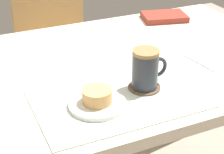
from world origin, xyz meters
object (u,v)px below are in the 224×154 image
at_px(wooden_chair, 59,39).
at_px(pastry, 97,96).
at_px(coffee_mug, 146,69).
at_px(pastry_plate, 97,104).
at_px(dining_table, 110,83).
at_px(small_book, 164,17).

bearing_deg(wooden_chair, pastry, 72.25).
xyz_separation_m(wooden_chair, pastry, (-0.17, -0.95, 0.24)).
xyz_separation_m(pastry, coffee_mug, (0.16, 0.03, 0.03)).
height_order(pastry_plate, pastry, pastry).
height_order(dining_table, pastry_plate, pastry_plate).
bearing_deg(small_book, coffee_mug, -112.88).
height_order(wooden_chair, pastry_plate, wooden_chair).
distance_m(dining_table, wooden_chair, 0.74).
distance_m(pastry, coffee_mug, 0.17).
distance_m(dining_table, pastry, 0.28).
relative_size(dining_table, small_book, 7.23).
relative_size(wooden_chair, coffee_mug, 8.12).
bearing_deg(wooden_chair, pastry_plate, 72.25).
distance_m(pastry_plate, coffee_mug, 0.17).
xyz_separation_m(pastry_plate, small_book, (0.52, 0.51, 0.00)).
height_order(dining_table, small_book, small_book).
xyz_separation_m(pastry, small_book, (0.52, 0.51, -0.02)).
height_order(wooden_chair, coffee_mug, wooden_chair).
relative_size(dining_table, pastry_plate, 8.37).
xyz_separation_m(wooden_chair, small_book, (0.34, -0.44, 0.22)).
bearing_deg(coffee_mug, dining_table, 97.34).
relative_size(wooden_chair, small_book, 5.16).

